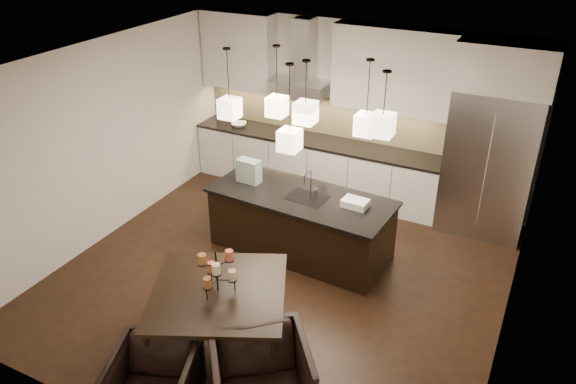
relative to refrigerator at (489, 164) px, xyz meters
The scene contains 37 objects.
floor 3.35m from the refrigerator, 131.42° to the right, with size 5.50×5.50×0.02m, color black.
ceiling 3.62m from the refrigerator, 131.42° to the right, with size 5.50×5.50×0.02m, color white.
wall_back 2.16m from the refrigerator, 169.74° to the left, with size 5.50×0.02×2.80m, color silver.
wall_front 5.56m from the refrigerator, 112.22° to the right, with size 5.50×0.02×2.80m, color silver.
wall_left 5.42m from the refrigerator, 153.91° to the right, with size 0.02×5.50×2.80m, color silver.
wall_right 2.49m from the refrigerator, 74.50° to the right, with size 0.02×5.50×2.80m, color silver.
refrigerator is the anchor object (origin of this frame).
fridge_panel 1.40m from the refrigerator, ahead, with size 1.26×0.72×0.65m, color silver.
lower_cabinets 2.80m from the refrigerator, behind, with size 4.21×0.62×0.88m, color silver.
countertop 2.73m from the refrigerator, behind, with size 4.21×0.66×0.04m, color black.
backsplash 2.75m from the refrigerator, behind, with size 4.21×0.02×0.63m, color tan.
upper_cab_left 4.35m from the refrigerator, behind, with size 1.25×0.35×1.25m, color silver.
upper_cab_right 1.91m from the refrigerator, behind, with size 1.86×0.35×1.25m, color silver.
hood_canopy 3.09m from the refrigerator, behind, with size 0.90×0.52×0.24m, color #B7B7BA.
hood_chimney 3.28m from the refrigerator, behind, with size 0.30×0.28×0.96m, color #B7B7BA.
fruit_bowl 4.15m from the refrigerator, behind, with size 0.26×0.26×0.06m, color silver.
island_body 2.82m from the refrigerator, 140.64° to the right, with size 2.42×0.97×0.85m, color black.
island_top 2.76m from the refrigerator, 140.64° to the right, with size 2.49×1.04×0.04m, color black.
faucet 2.61m from the refrigerator, 140.74° to the right, with size 0.10×0.23×0.37m, color silver, non-canonical shape.
tote_bag 3.41m from the refrigerator, 150.06° to the right, with size 0.33×0.17×0.33m, color #1F4F34.
food_container 2.19m from the refrigerator, 128.75° to the right, with size 0.33×0.23×0.10m, color silver.
dining_table 4.45m from the refrigerator, 117.65° to the right, with size 1.38×1.38×0.83m, color black, non-canonical shape.
candelabra 4.40m from the refrigerator, 117.65° to the right, with size 0.40×0.40×0.48m, color black, non-canonical shape.
candle_a 4.28m from the refrigerator, 116.39° to the right, with size 0.08×0.08×0.11m, color beige.
candle_b 4.39m from the refrigerator, 119.63° to the right, with size 0.08×0.08×0.11m, color #DD5B3B.
candle_c 4.55m from the refrigerator, 116.92° to the right, with size 0.08×0.08×0.11m, color #9A5E2A.
candle_d 4.25m from the refrigerator, 117.71° to the right, with size 0.08×0.08×0.11m, color #DD5B3B.
candle_e 4.51m from the refrigerator, 118.98° to the right, with size 0.08×0.08×0.11m, color #9A5E2A.
candle_f 4.48m from the refrigerator, 116.02° to the right, with size 0.08×0.08×0.11m, color beige.
armchair_left 5.37m from the refrigerator, 113.90° to the right, with size 0.77×0.80×0.72m, color black.
armchair_right 4.66m from the refrigerator, 105.66° to the right, with size 0.89×0.92×0.84m, color black.
pendant_a 3.75m from the refrigerator, 147.49° to the right, with size 0.24×0.24×0.26m, color #F8DEBD.
pendant_b 3.15m from the refrigerator, 149.00° to the right, with size 0.24×0.24×0.26m, color #F8DEBD.
pendant_c 3.02m from the refrigerator, 133.84° to the right, with size 0.24×0.24×0.26m, color #F8DEBD.
pendant_d 2.31m from the refrigerator, 128.35° to the right, with size 0.24×0.24×0.26m, color #F8DEBD.
pendant_e 2.52m from the refrigerator, 116.13° to the right, with size 0.24×0.24×0.26m, color #F8DEBD.
pendant_f 3.14m from the refrigerator, 132.50° to the right, with size 0.24×0.24×0.26m, color #F8DEBD.
Camera 1 is at (2.79, -5.35, 4.44)m, focal length 35.00 mm.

